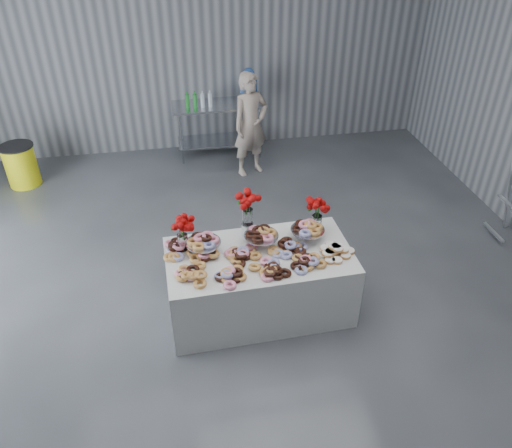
# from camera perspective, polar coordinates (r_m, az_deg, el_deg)

# --- Properties ---
(ground) EXTENTS (9.00, 9.00, 0.00)m
(ground) POSITION_cam_1_polar(r_m,az_deg,el_deg) (5.35, -2.83, -12.04)
(ground) COLOR #36393E
(ground) RESTS_ON ground
(room_walls) EXTENTS (8.04, 9.04, 4.02)m
(room_walls) POSITION_cam_1_polar(r_m,az_deg,el_deg) (3.93, -8.20, 15.72)
(room_walls) COLOR gray
(room_walls) RESTS_ON ground
(display_table) EXTENTS (1.93, 1.05, 0.75)m
(display_table) POSITION_cam_1_polar(r_m,az_deg,el_deg) (5.33, 0.38, -6.65)
(display_table) COLOR silver
(display_table) RESTS_ON ground
(prep_table) EXTENTS (1.50, 0.60, 0.90)m
(prep_table) POSITION_cam_1_polar(r_m,az_deg,el_deg) (8.46, -4.24, 11.77)
(prep_table) COLOR silver
(prep_table) RESTS_ON ground
(donut_mounds) EXTENTS (1.83, 0.85, 0.09)m
(donut_mounds) POSITION_cam_1_polar(r_m,az_deg,el_deg) (5.02, 0.50, -3.42)
(donut_mounds) COLOR #D2884C
(donut_mounds) RESTS_ON display_table
(cake_stand_left) EXTENTS (0.36, 0.36, 0.17)m
(cake_stand_left) POSITION_cam_1_polar(r_m,az_deg,el_deg) (5.06, -6.06, -1.98)
(cake_stand_left) COLOR silver
(cake_stand_left) RESTS_ON display_table
(cake_stand_mid) EXTENTS (0.36, 0.36, 0.17)m
(cake_stand_mid) POSITION_cam_1_polar(r_m,az_deg,el_deg) (5.13, 0.59, -1.16)
(cake_stand_mid) COLOR silver
(cake_stand_mid) RESTS_ON display_table
(cake_stand_right) EXTENTS (0.36, 0.36, 0.17)m
(cake_stand_right) POSITION_cam_1_polar(r_m,az_deg,el_deg) (5.25, 5.93, -0.49)
(cake_stand_right) COLOR silver
(cake_stand_right) RESTS_ON display_table
(danish_pile) EXTENTS (0.48, 0.48, 0.11)m
(danish_pile) POSITION_cam_1_polar(r_m,az_deg,el_deg) (5.13, 8.99, -2.89)
(danish_pile) COLOR white
(danish_pile) RESTS_ON display_table
(bouquet_left) EXTENTS (0.26, 0.26, 0.42)m
(bouquet_left) POSITION_cam_1_polar(r_m,az_deg,el_deg) (5.04, -8.56, -0.16)
(bouquet_left) COLOR white
(bouquet_left) RESTS_ON display_table
(bouquet_right) EXTENTS (0.26, 0.26, 0.42)m
(bouquet_right) POSITION_cam_1_polar(r_m,az_deg,el_deg) (5.32, 7.10, 1.99)
(bouquet_right) COLOR white
(bouquet_right) RESTS_ON display_table
(bouquet_center) EXTENTS (0.26, 0.26, 0.57)m
(bouquet_center) POSITION_cam_1_polar(r_m,az_deg,el_deg) (5.14, -0.97, 2.14)
(bouquet_center) COLOR silver
(bouquet_center) RESTS_ON display_table
(water_jug) EXTENTS (0.28, 0.28, 0.55)m
(water_jug) POSITION_cam_1_polar(r_m,az_deg,el_deg) (8.33, -0.85, 15.40)
(water_jug) COLOR #3E74D4
(water_jug) RESTS_ON prep_table
(drink_bottles) EXTENTS (0.54, 0.08, 0.27)m
(drink_bottles) POSITION_cam_1_polar(r_m,az_deg,el_deg) (8.19, -6.56, 13.98)
(drink_bottles) COLOR #268C33
(drink_bottles) RESTS_ON prep_table
(person) EXTENTS (0.69, 0.58, 1.61)m
(person) POSITION_cam_1_polar(r_m,az_deg,el_deg) (7.78, -0.63, 11.28)
(person) COLOR #CC8C93
(person) RESTS_ON ground
(trash_barrel) EXTENTS (0.50, 0.50, 0.65)m
(trash_barrel) POSITION_cam_1_polar(r_m,az_deg,el_deg) (8.42, -25.27, 6.10)
(trash_barrel) COLOR #FFF915
(trash_barrel) RESTS_ON ground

